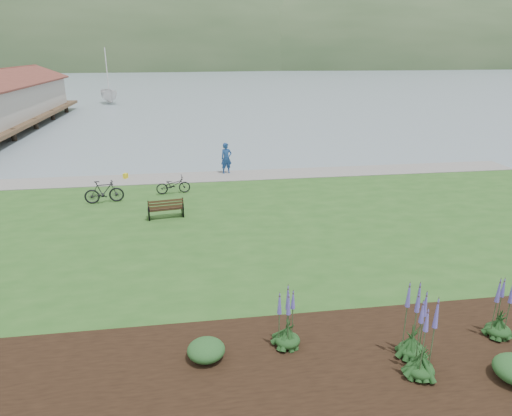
{
  "coord_description": "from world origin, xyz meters",
  "views": [
    {
      "loc": [
        -2.19,
        -18.08,
        7.26
      ],
      "look_at": [
        0.31,
        -1.28,
        1.3
      ],
      "focal_mm": 32.0,
      "sensor_mm": 36.0,
      "label": 1
    }
  ],
  "objects": [
    {
      "name": "lawn",
      "position": [
        0.0,
        -2.0,
        0.2
      ],
      "size": [
        34.0,
        20.0,
        0.4
      ],
      "primitive_type": "cube",
      "color": "#28581F",
      "rests_on": "ground"
    },
    {
      "name": "echium_0",
      "position": [
        2.6,
        -10.44,
        1.22
      ],
      "size": [
        0.62,
        0.62,
        2.07
      ],
      "color": "#153A16",
      "rests_on": "garden_bed"
    },
    {
      "name": "person",
      "position": [
        -0.1,
        7.5,
        1.45
      ],
      "size": [
        0.87,
        0.7,
        2.09
      ],
      "primitive_type": "imported",
      "rotation": [
        0.0,
        0.0,
        0.26
      ],
      "color": "navy",
      "rests_on": "lawn"
    },
    {
      "name": "sailboat",
      "position": [
        -12.72,
        48.71,
        0.0
      ],
      "size": [
        11.27,
        11.38,
        23.49
      ],
      "primitive_type": "imported",
      "rotation": [
        0.0,
        0.0,
        0.31
      ],
      "color": "silver",
      "rests_on": "ground"
    },
    {
      "name": "park_bench",
      "position": [
        -3.29,
        0.53,
        0.85
      ],
      "size": [
        1.55,
        0.81,
        0.91
      ],
      "rotation": [
        0.0,
        0.0,
        0.15
      ],
      "color": "#2F1F12",
      "rests_on": "lawn"
    },
    {
      "name": "bicycle_b",
      "position": [
        -6.22,
        3.05,
        0.94
      ],
      "size": [
        0.78,
        1.84,
        1.07
      ],
      "primitive_type": "imported",
      "rotation": [
        0.0,
        0.0,
        1.72
      ],
      "color": "black",
      "rests_on": "lawn"
    },
    {
      "name": "garden_bed",
      "position": [
        3.0,
        -9.8,
        0.42
      ],
      "size": [
        24.0,
        4.4,
        0.04
      ],
      "primitive_type": "cube",
      "color": "black",
      "rests_on": "lawn"
    },
    {
      "name": "shrub_0",
      "position": [
        -2.02,
        -9.14,
        0.66
      ],
      "size": [
        0.88,
        0.88,
        0.44
      ],
      "primitive_type": "ellipsoid",
      "color": "#1E4C21",
      "rests_on": "garden_bed"
    },
    {
      "name": "bicycle_a",
      "position": [
        -3.06,
        4.05,
        0.84
      ],
      "size": [
        0.8,
        1.75,
        0.88
      ],
      "primitive_type": "imported",
      "rotation": [
        0.0,
        0.0,
        1.7
      ],
      "color": "black",
      "rests_on": "lawn"
    },
    {
      "name": "echium_4",
      "position": [
        -0.06,
        -8.95,
        1.16
      ],
      "size": [
        0.62,
        0.62,
        1.82
      ],
      "color": "#153A16",
      "rests_on": "garden_bed"
    },
    {
      "name": "ground",
      "position": [
        0.0,
        0.0,
        0.0
      ],
      "size": [
        600.0,
        600.0,
        0.0
      ],
      "primitive_type": "plane",
      "color": "gray",
      "rests_on": "ground"
    },
    {
      "name": "pannier",
      "position": [
        -5.76,
        7.2,
        0.55
      ],
      "size": [
        0.28,
        0.33,
        0.3
      ],
      "primitive_type": "cube",
      "rotation": [
        0.0,
        0.0,
        -0.42
      ],
      "color": "yellow",
      "rests_on": "lawn"
    },
    {
      "name": "echium_1",
      "position": [
        5.24,
        -9.33,
        1.21
      ],
      "size": [
        0.62,
        0.62,
        1.92
      ],
      "color": "#153A16",
      "rests_on": "garden_bed"
    },
    {
      "name": "echium_5",
      "position": [
        2.73,
        -9.75,
        1.31
      ],
      "size": [
        0.62,
        0.62,
        2.14
      ],
      "color": "#153A16",
      "rests_on": "garden_bed"
    },
    {
      "name": "shoreline_path",
      "position": [
        0.0,
        6.9,
        0.42
      ],
      "size": [
        34.0,
        2.2,
        0.03
      ],
      "primitive_type": "cube",
      "color": "gray",
      "rests_on": "lawn"
    },
    {
      "name": "far_hillside",
      "position": [
        20.0,
        170.0,
        0.0
      ],
      "size": [
        580.0,
        80.0,
        38.0
      ],
      "primitive_type": null,
      "color": "#324B2A",
      "rests_on": "ground"
    }
  ]
}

